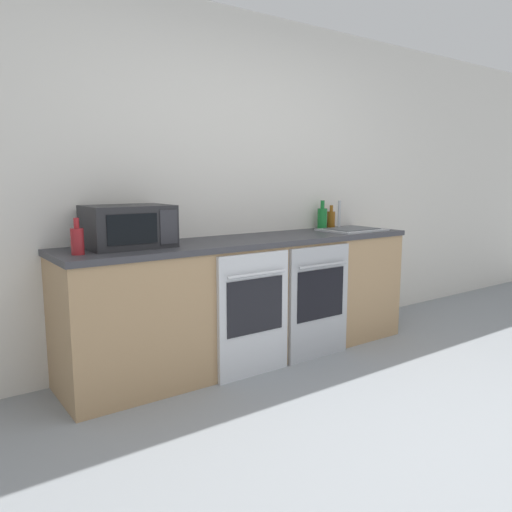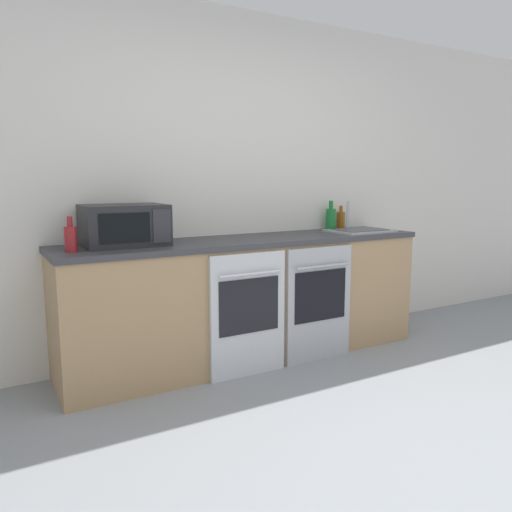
# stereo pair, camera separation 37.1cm
# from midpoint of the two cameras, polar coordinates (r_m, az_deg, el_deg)

# --- Properties ---
(ground_plane) EXTENTS (16.00, 16.00, 0.00)m
(ground_plane) POSITION_cam_midpoint_polar(r_m,az_deg,el_deg) (2.69, 18.45, -21.56)
(ground_plane) COLOR gray
(wall_back) EXTENTS (10.00, 0.06, 2.60)m
(wall_back) POSITION_cam_midpoint_polar(r_m,az_deg,el_deg) (3.91, -6.27, 8.13)
(wall_back) COLOR silver
(wall_back) RESTS_ON ground_plane
(counter_back) EXTENTS (2.79, 0.61, 0.91)m
(counter_back) POSITION_cam_midpoint_polar(r_m,az_deg,el_deg) (3.74, -3.60, -4.92)
(counter_back) COLOR tan
(counter_back) RESTS_ON ground_plane
(oven_left) EXTENTS (0.57, 0.06, 0.85)m
(oven_left) POSITION_cam_midpoint_polar(r_m,az_deg,el_deg) (3.40, -3.37, -6.71)
(oven_left) COLOR silver
(oven_left) RESTS_ON ground_plane
(oven_right) EXTENTS (0.57, 0.06, 0.85)m
(oven_right) POSITION_cam_midpoint_polar(r_m,az_deg,el_deg) (3.74, 4.43, -5.26)
(oven_right) COLOR #A8AAAF
(oven_right) RESTS_ON ground_plane
(microwave) EXTENTS (0.53, 0.39, 0.27)m
(microwave) POSITION_cam_midpoint_polar(r_m,az_deg,el_deg) (3.31, -17.54, 3.24)
(microwave) COLOR #232326
(microwave) RESTS_ON counter_back
(bottle_green) EXTENTS (0.08, 0.08, 0.25)m
(bottle_green) POSITION_cam_midpoint_polar(r_m,az_deg,el_deg) (4.36, 5.18, 4.37)
(bottle_green) COLOR #19722D
(bottle_green) RESTS_ON counter_back
(bottle_amber) EXTENTS (0.07, 0.07, 0.20)m
(bottle_amber) POSITION_cam_midpoint_polar(r_m,az_deg,el_deg) (4.47, 6.25, 4.23)
(bottle_amber) COLOR #8C5114
(bottle_amber) RESTS_ON counter_back
(bottle_red) EXTENTS (0.07, 0.07, 0.21)m
(bottle_red) POSITION_cam_midpoint_polar(r_m,az_deg,el_deg) (3.10, -23.03, 1.65)
(bottle_red) COLOR maroon
(bottle_red) RESTS_ON counter_back
(sink) EXTENTS (0.50, 0.39, 0.25)m
(sink) POSITION_cam_midpoint_polar(r_m,az_deg,el_deg) (4.24, 8.42, 3.06)
(sink) COLOR #A8AAAF
(sink) RESTS_ON counter_back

